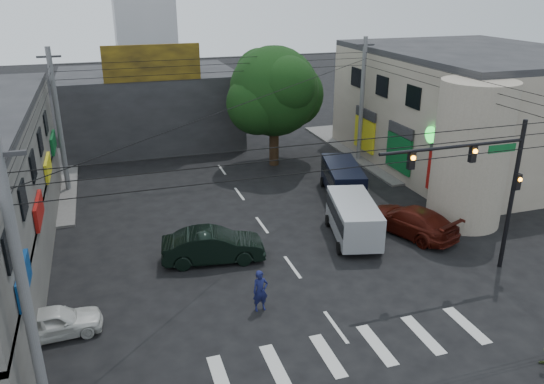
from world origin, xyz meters
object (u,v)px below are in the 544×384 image
maroon_sedan (411,220)px  traffic_officer (260,291)px  silver_minivan (353,220)px  utility_pole_near_left (24,290)px  dark_sedan (213,246)px  utility_pole_far_right (362,101)px  street_tree (274,92)px  white_compact (54,322)px  utility_pole_far_left (59,122)px  traffic_gantry (485,175)px  navy_van (343,181)px

maroon_sedan → traffic_officer: size_ratio=3.19×
maroon_sedan → silver_minivan: silver_minivan is taller
utility_pole_near_left → dark_sedan: (7.05, 8.30, -3.79)m
maroon_sedan → silver_minivan: size_ratio=1.10×
maroon_sedan → utility_pole_near_left: bearing=3.7°
traffic_officer → utility_pole_near_left: bearing=-159.9°
utility_pole_near_left → utility_pole_far_right: (21.00, 20.50, 0.00)m
street_tree → dark_sedan: size_ratio=1.70×
utility_pole_near_left → silver_minivan: utility_pole_near_left is taller
utility_pole_near_left → street_tree: bearing=56.0°
utility_pole_far_right → dark_sedan: 18.91m
utility_pole_far_right → white_compact: utility_pole_far_right is taller
utility_pole_near_left → white_compact: (0.00, 4.35, -3.99)m
utility_pole_near_left → silver_minivan: size_ratio=1.75×
street_tree → traffic_officer: size_ratio=4.82×
utility_pole_far_left → silver_minivan: bearing=-39.7°
street_tree → silver_minivan: bearing=-89.6°
white_compact → utility_pole_near_left: bearing=177.5°
silver_minivan → dark_sedan: bearing=104.6°
utility_pole_near_left → maroon_sedan: bearing=24.2°
dark_sedan → traffic_officer: traffic_officer is taller
traffic_gantry → dark_sedan: size_ratio=1.40×
navy_van → traffic_officer: (-8.65, -10.58, -0.13)m
utility_pole_near_left → navy_van: size_ratio=1.67×
utility_pole_near_left → navy_van: (16.66, 14.16, -3.57)m
street_tree → utility_pole_far_left: 14.56m
white_compact → silver_minivan: (14.59, 4.06, 0.45)m
traffic_gantry → silver_minivan: traffic_gantry is taller
silver_minivan → utility_pole_near_left: bearing=133.7°
traffic_gantry → silver_minivan: 7.23m
street_tree → utility_pole_far_right: size_ratio=0.95×
white_compact → navy_van: navy_van is taller
silver_minivan → navy_van: 6.11m
white_compact → traffic_gantry: bearing=-95.1°
street_tree → utility_pole_far_right: utility_pole_far_right is taller
silver_minivan → utility_pole_far_right: bearing=-14.1°
utility_pole_far_right → white_compact: bearing=-142.4°
utility_pole_near_left → utility_pole_far_left: (0.00, 20.50, 0.00)m
traffic_gantry → utility_pole_near_left: 18.66m
street_tree → maroon_sedan: street_tree is taller
dark_sedan → traffic_gantry: bearing=-104.9°
traffic_officer → white_compact: bearing=170.5°
utility_pole_far_left → maroon_sedan: utility_pole_far_left is taller
traffic_gantry → street_tree: bearing=102.0°
street_tree → traffic_gantry: bearing=-78.0°
utility_pole_far_left → traffic_officer: utility_pole_far_left is taller
traffic_gantry → silver_minivan: bearing=127.2°
utility_pole_far_left → traffic_officer: bearing=-64.7°
traffic_officer → utility_pole_far_left: bearing=111.4°
utility_pole_far_right → maroon_sedan: utility_pole_far_right is taller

